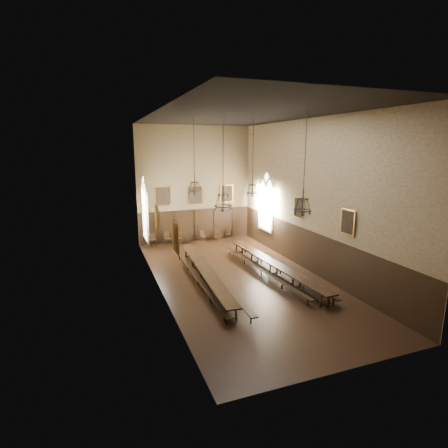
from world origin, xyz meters
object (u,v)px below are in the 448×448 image
chair_2 (180,240)px  chandelier_back_left (195,185)px  chair_0 (153,242)px  chandelier_front_right (303,204)px  chandelier_back_right (252,187)px  chair_1 (167,241)px  chair_5 (217,237)px  chandelier_front_left (223,199)px  bench_left_outer (198,280)px  table_right (273,269)px  bench_right_inner (261,271)px  bench_right_outer (280,269)px  chair_6 (228,235)px  bench_left_inner (217,277)px  table_left (205,276)px  chair_4 (203,238)px

chair_2 → chandelier_back_left: chandelier_back_left is taller
chair_0 → chandelier_front_right: bearing=-74.3°
chair_2 → chandelier_front_right: 12.69m
chair_2 → chandelier_back_right: bearing=-75.5°
chair_1 → chair_5: bearing=-14.4°
chandelier_back_left → chandelier_back_right: (3.68, -0.05, -0.28)m
chair_1 → chair_2: size_ratio=1.12×
chair_1 → chair_2: (0.99, -0.05, -0.03)m
chandelier_back_right → chandelier_front_left: same height
bench_left_outer → chandelier_front_right: (4.60, -2.82, 4.34)m
table_right → chair_5: bearing=93.2°
bench_right_inner → chandelier_back_left: size_ratio=2.23×
chandelier_back_right → bench_left_outer: bearing=-151.9°
bench_right_outer → chair_6: (0.03, 8.74, -0.03)m
chandelier_back_left → chair_6: bearing=54.4°
bench_right_outer → chandelier_back_right: bearing=108.9°
chair_2 → chandelier_back_left: bearing=-106.9°
bench_left_inner → chair_2: size_ratio=12.34×
table_left → table_right: 4.10m
chandelier_front_left → chair_5: bearing=72.3°
bench_right_inner → chandelier_front_left: (-3.28, -2.43, 4.74)m
table_left → bench_right_inner: 3.41m
chair_0 → chair_2: size_ratio=1.12×
chair_0 → chandelier_back_right: chandelier_back_right is taller
bench_right_inner → chandelier_front_left: chandelier_front_left is taller
bench_right_inner → chandelier_front_left: size_ratio=2.14×
table_left → chandelier_front_right: bearing=-35.7°
bench_left_inner → chair_4: bearing=77.9°
bench_right_outer → chair_6: chair_6 is taller
table_left → bench_right_outer: (4.58, -0.24, -0.11)m
chandelier_front_left → chandelier_back_right: bearing=51.9°
chair_1 → chair_6: size_ratio=1.12×
chair_4 → chair_6: size_ratio=1.00×
table_right → chair_0: (-5.59, 8.69, -0.11)m
chair_2 → chandelier_back_right: (3.19, -6.29, 4.67)m
chair_6 → chandelier_back_left: 9.21m
table_right → chair_5: 8.67m
bench_left_outer → chair_6: size_ratio=11.75×
bench_right_inner → bench_right_outer: size_ratio=0.94×
bench_left_outer → bench_right_outer: (5.06, -0.10, -0.00)m
table_left → chandelier_front_right: chandelier_front_right is taller
bench_right_outer → chandelier_front_left: chandelier_front_left is taller
bench_left_inner → chair_5: (2.99, 8.55, -0.04)m
chair_6 → chandelier_front_right: bearing=-74.8°
chair_2 → chair_4: bearing=-14.1°
bench_left_inner → chair_0: bearing=103.8°
table_left → bench_right_inner: bearing=-1.5°
chair_0 → chair_1: chair_1 is taller
chair_0 → bench_right_inner: bearing=-70.7°
chair_1 → bench_left_inner: bearing=-96.5°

